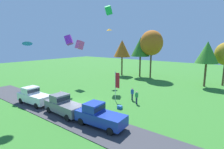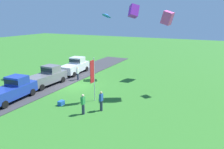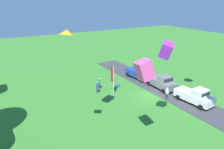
# 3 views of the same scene
# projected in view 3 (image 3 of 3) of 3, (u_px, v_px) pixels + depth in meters

# --- Properties ---
(ground_plane) EXTENTS (120.00, 120.00, 0.00)m
(ground_plane) POSITION_uv_depth(u_px,v_px,m) (151.00, 96.00, 30.31)
(ground_plane) COLOR #337528
(pavement_strip) EXTENTS (36.00, 4.40, 0.06)m
(pavement_strip) POSITION_uv_depth(u_px,v_px,m) (166.00, 91.00, 31.69)
(pavement_strip) COLOR #38383D
(pavement_strip) RESTS_ON ground
(car_pickup_far_end) EXTENTS (5.12, 2.33, 2.14)m
(car_pickup_far_end) POSITION_uv_depth(u_px,v_px,m) (195.00, 96.00, 27.70)
(car_pickup_far_end) COLOR white
(car_pickup_far_end) RESTS_ON ground
(car_pickup_near_entrance) EXTENTS (5.06, 2.17, 2.14)m
(car_pickup_near_entrance) POSITION_uv_depth(u_px,v_px,m) (162.00, 82.00, 32.29)
(car_pickup_near_entrance) COLOR slate
(car_pickup_near_entrance) RESTS_ON ground
(car_pickup_by_flagpole) EXTENTS (5.13, 2.34, 2.14)m
(car_pickup_by_flagpole) POSITION_uv_depth(u_px,v_px,m) (139.00, 73.00, 36.24)
(car_pickup_by_flagpole) COLOR #1E389E
(car_pickup_by_flagpole) RESTS_ON ground
(person_on_lawn) EXTENTS (0.36, 0.24, 1.71)m
(person_on_lawn) POSITION_uv_depth(u_px,v_px,m) (99.00, 83.00, 32.41)
(person_on_lawn) COLOR #2D334C
(person_on_lawn) RESTS_ON ground
(person_watching_sky) EXTENTS (0.36, 0.24, 1.71)m
(person_watching_sky) POSITION_uv_depth(u_px,v_px,m) (167.00, 94.00, 28.88)
(person_watching_sky) COLOR #2D334C
(person_watching_sky) RESTS_ON ground
(person_beside_suv) EXTENTS (0.36, 0.24, 1.71)m
(person_beside_suv) POSITION_uv_depth(u_px,v_px,m) (97.00, 87.00, 30.92)
(person_beside_suv) COLOR #2D334C
(person_beside_suv) RESTS_ON ground
(flag_banner) EXTENTS (0.71, 0.08, 4.15)m
(flag_banner) POSITION_uv_depth(u_px,v_px,m) (113.00, 77.00, 29.93)
(flag_banner) COLOR silver
(flag_banner) RESTS_ON ground
(cooler_box) EXTENTS (0.56, 0.40, 0.40)m
(cooler_box) POSITION_uv_depth(u_px,v_px,m) (118.00, 85.00, 33.42)
(cooler_box) COLOR blue
(cooler_box) RESTS_ON ground
(kite_box_high_left) EXTENTS (1.40, 1.62, 1.87)m
(kite_box_high_left) POSITION_uv_depth(u_px,v_px,m) (144.00, 70.00, 17.13)
(kite_box_high_left) COLOR #EA4C9E
(kite_diamond_high_right) EXTENTS (1.11, 1.16, 0.47)m
(kite_diamond_high_right) POSITION_uv_depth(u_px,v_px,m) (67.00, 32.00, 16.22)
(kite_diamond_high_right) COLOR orange
(kite_box_mid_center) EXTENTS (1.84, 1.42, 1.83)m
(kite_box_mid_center) POSITION_uv_depth(u_px,v_px,m) (166.00, 50.00, 20.02)
(kite_box_mid_center) COLOR purple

